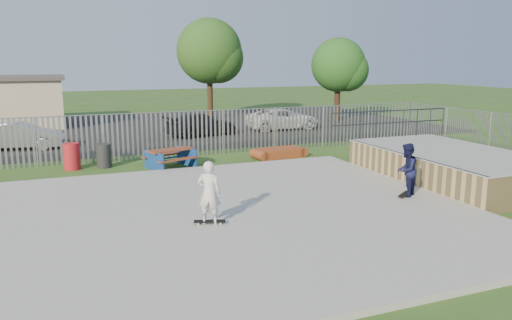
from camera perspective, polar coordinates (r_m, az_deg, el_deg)
name	(u,v)px	position (r m, az deg, el deg)	size (l,w,h in m)	color
ground	(198,221)	(13.56, -6.60, -6.89)	(120.00, 120.00, 0.00)	#2E4F1B
concrete_slab	(198,218)	(13.54, -6.61, -6.59)	(15.00, 12.00, 0.15)	#9F9F9A
quarter_pipe	(451,165)	(18.94, 21.36, -0.59)	(5.50, 7.05, 2.19)	tan
fence	(191,152)	(17.87, -7.42, 0.87)	(26.04, 16.02, 2.00)	gray
picnic_table	(171,158)	(20.06, -9.72, 0.18)	(2.20, 2.00, 0.76)	brown
funbox	(279,153)	(21.98, 2.66, 0.83)	(2.13, 1.25, 0.40)	brown
trash_bin_red	(72,156)	(20.78, -20.30, 0.39)	(0.62, 0.62, 1.04)	#B11B22
trash_bin_grey	(104,156)	(20.76, -16.98, 0.47)	(0.57, 0.57, 0.95)	#262628
parking_lot	(117,129)	(31.91, -15.56, 3.39)	(40.00, 18.00, 0.02)	black
car_silver	(20,136)	(26.33, -25.34, 2.54)	(1.38, 3.96, 1.31)	silver
car_dark	(201,125)	(28.29, -6.26, 4.04)	(1.72, 4.23, 1.23)	black
car_white	(283,119)	(30.78, 3.10, 4.72)	(2.10, 4.56, 1.27)	white
tree_mid	(209,51)	(36.29, -5.36, 12.26)	(4.62, 4.62, 7.12)	#3F2D19
tree_right	(338,65)	(35.48, 9.38, 10.65)	(3.71, 3.71, 5.73)	#3B2417
skateboard_a	(405,195)	(15.90, 16.64, -3.84)	(0.77, 0.62, 0.08)	black
skateboard_b	(210,222)	(12.81, -5.32, -7.08)	(0.82, 0.45, 0.08)	black
skater_navy	(406,170)	(15.72, 16.81, -1.10)	(0.79, 0.62, 1.63)	#12163A
skater_white	(209,193)	(12.58, -5.39, -3.73)	(0.59, 0.39, 1.63)	silver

